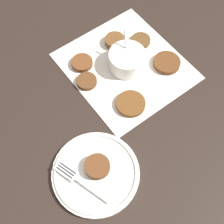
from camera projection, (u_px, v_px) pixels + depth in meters
ground_plane at (128, 70)px, 0.95m from camera, size 4.00×4.00×0.00m
napkin at (125, 66)px, 0.96m from camera, size 0.39×0.37×0.00m
sauce_bowl at (127, 60)px, 0.93m from camera, size 0.12×0.11×0.11m
fritter_0 at (87, 81)px, 0.92m from camera, size 0.06×0.06×0.01m
fritter_1 at (115, 41)px, 0.99m from camera, size 0.06×0.06×0.02m
fritter_2 at (167, 63)px, 0.95m from camera, size 0.08×0.08×0.01m
fritter_3 at (82, 63)px, 0.95m from camera, size 0.06×0.06×0.01m
fritter_4 at (141, 41)px, 0.99m from camera, size 0.06×0.06×0.01m
fritter_5 at (131, 104)px, 0.88m from camera, size 0.08×0.08×0.01m
serving_plate at (96, 173)px, 0.79m from camera, size 0.22×0.22×0.02m
fritter_on_plate at (97, 166)px, 0.78m from camera, size 0.06×0.06×0.02m
fork at (76, 178)px, 0.77m from camera, size 0.17×0.05×0.00m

